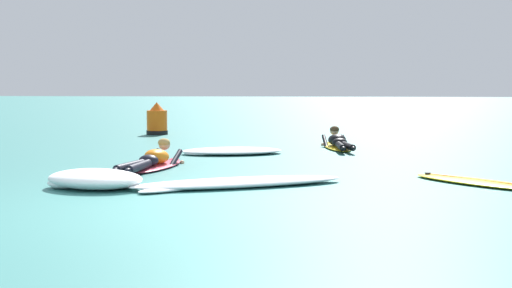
% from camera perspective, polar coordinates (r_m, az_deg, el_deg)
% --- Properties ---
extents(ground_plane, '(120.00, 120.00, 0.00)m').
position_cam_1_polar(ground_plane, '(17.76, 0.90, 0.46)').
color(ground_plane, '#387A75').
extents(surfer_near, '(0.79, 2.47, 0.54)m').
position_cam_1_polar(surfer_near, '(11.56, -8.85, -1.45)').
color(surfer_near, '#E54C66').
rests_on(surfer_near, ground).
extents(surfer_far, '(0.84, 2.44, 0.53)m').
position_cam_1_polar(surfer_far, '(15.02, 7.09, 0.10)').
color(surfer_far, yellow).
rests_on(surfer_far, ground).
extents(drifting_surfboard, '(1.91, 1.86, 0.16)m').
position_cam_1_polar(drifting_surfboard, '(10.23, 18.48, -3.11)').
color(drifting_surfboard, yellow).
rests_on(drifting_surfboard, ground).
extents(whitewater_front, '(1.56, 1.17, 0.28)m').
position_cam_1_polar(whitewater_front, '(9.55, -13.68, -2.98)').
color(whitewater_front, white).
rests_on(whitewater_front, ground).
extents(whitewater_mid_left, '(3.12, 1.91, 0.13)m').
position_cam_1_polar(whitewater_mid_left, '(9.46, -1.47, -3.34)').
color(whitewater_mid_left, white).
rests_on(whitewater_mid_left, ground).
extents(whitewater_mid_right, '(2.30, 1.55, 0.14)m').
position_cam_1_polar(whitewater_mid_right, '(13.87, -2.07, -0.60)').
color(whitewater_mid_right, white).
rests_on(whitewater_mid_right, ground).
extents(channel_marker_buoy, '(0.62, 0.62, 0.94)m').
position_cam_1_polar(channel_marker_buoy, '(19.41, -8.53, 1.90)').
color(channel_marker_buoy, '#EA5B0F').
rests_on(channel_marker_buoy, ground).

